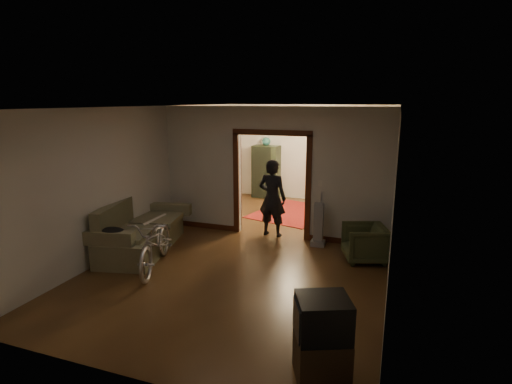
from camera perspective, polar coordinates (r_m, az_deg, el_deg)
The scene contains 24 objects.
floor at distance 8.27m, azimuth 0.70°, elevation -7.69°, with size 5.00×8.50×0.01m, color #402814.
ceiling at distance 7.74m, azimuth 0.76°, elevation 12.11°, with size 5.00×8.50×0.01m, color white.
wall_back at distance 11.94m, azimuth 7.35°, elevation 5.57°, with size 5.00×0.02×2.80m, color beige.
wall_left at distance 8.99m, azimuth -14.55°, elevation 2.84°, with size 0.02×8.50×2.80m, color beige.
wall_right at distance 7.48m, azimuth 19.18°, elevation 0.54°, with size 0.02×8.50×2.80m, color beige.
partition_wall at distance 8.58m, azimuth 2.34°, elevation 2.79°, with size 5.00×0.14×2.80m, color beige.
door_casing at distance 8.64m, azimuth 2.33°, elevation 0.83°, with size 1.74×0.20×2.32m, color #401C0E.
far_window at distance 11.75m, azimuth 10.68°, elevation 6.08°, with size 0.98×0.06×1.28m, color black.
chandelier at distance 10.15m, azimuth 5.36°, elevation 9.72°, with size 0.24×0.24×0.24m, color #FFE0A5.
light_switch at distance 8.30m, azimuth 9.12°, elevation 1.22°, with size 0.08×0.01×0.12m, color silver.
sofa at distance 8.20m, azimuth -16.07°, elevation -4.62°, with size 1.00×2.22×1.02m, color brown.
rolled_paper at distance 8.37m, azimuth -14.33°, elevation -4.01°, with size 0.10×0.10×0.80m, color beige.
jacket at distance 7.44m, azimuth -19.89°, elevation -5.33°, with size 0.48×0.36×0.14m, color black.
bicycle at distance 7.30m, azimuth -14.10°, elevation -6.97°, with size 0.63×1.81×0.95m, color silver.
armchair at distance 7.70m, azimuth 15.23°, elevation -7.04°, with size 0.73×0.75×0.68m, color #3F4727.
tv_stand at distance 4.66m, azimuth 9.33°, elevation -22.20°, with size 0.55×0.50×0.50m, color black.
crt_tv at distance 4.41m, azimuth 9.55°, elevation -17.43°, with size 0.54×0.48×0.47m, color black.
vacuum at distance 8.23m, azimuth 8.92°, elevation -4.61°, with size 0.28×0.22×0.91m, color gray.
person at distance 8.65m, azimuth 2.33°, elevation -0.86°, with size 0.62×0.41×1.70m, color black.
oriental_rug at distance 10.65m, azimuth 5.32°, elevation -2.93°, with size 1.71×2.24×0.02m, color maroon.
locker at distance 12.15m, azimuth 1.45°, elevation 2.92°, with size 0.79×0.44×1.59m, color #26311D.
globe at distance 12.00m, azimuth 1.48°, elevation 8.31°, with size 0.25×0.25×0.25m, color #1E5972.
desk at distance 11.42m, azimuth 11.87°, elevation -0.02°, with size 1.09×0.61×0.81m, color #341E11.
desk_chair at distance 10.98m, azimuth 8.77°, elevation -0.44°, with size 0.35×0.35×0.79m, color #341E11.
Camera 1 is at (2.49, -7.32, 2.92)m, focal length 28.00 mm.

